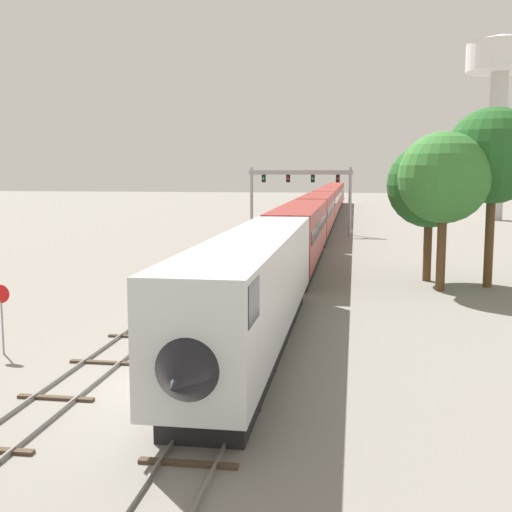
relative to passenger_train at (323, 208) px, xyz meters
name	(u,v)px	position (x,y,z in m)	size (l,w,h in m)	color
ground_plane	(176,385)	(-2.00, -62.82, -2.61)	(400.00, 400.00, 0.00)	gray
track_main	(322,230)	(0.00, -2.82, -2.54)	(2.60, 200.00, 0.16)	slate
track_near	(254,248)	(-5.50, -22.82, -2.54)	(2.60, 160.00, 0.16)	slate
passenger_train	(323,208)	(0.00, 0.00, 0.00)	(3.04, 137.92, 4.80)	silver
signal_gantry	(300,185)	(-2.25, -8.34, 3.12)	(12.10, 0.49, 7.82)	#999BA0
water_tower	(500,73)	(24.87, 18.55, 19.04)	(10.08, 10.08, 27.30)	beige
stop_sign	(1,309)	(-10.00, -60.15, -0.74)	(0.76, 0.08, 2.88)	gray
trackside_tree_left	(493,156)	(12.58, -41.16, 5.71)	(6.04, 6.04, 11.38)	brown
trackside_tree_mid	(430,186)	(8.97, -39.32, 3.82)	(5.67, 5.67, 9.30)	brown
trackside_tree_right	(444,178)	(9.41, -42.93, 4.36)	(5.60, 5.60, 9.81)	brown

